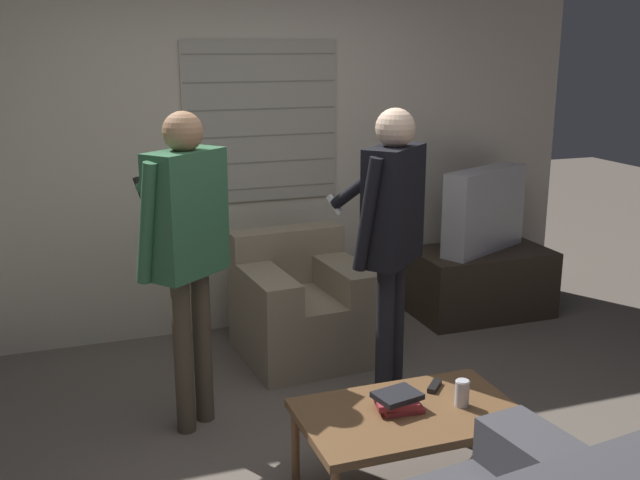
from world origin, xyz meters
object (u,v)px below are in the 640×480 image
Objects in this scene: armchair_beige at (301,306)px; book_stack at (398,401)px; person_left_standing at (186,233)px; tv at (484,210)px; soda_can at (462,393)px; person_right_standing at (391,223)px; spare_remote at (435,386)px; coffee_table at (409,418)px.

armchair_beige is 3.73× the size of book_stack.
armchair_beige is 1.34m from person_left_standing.
person_left_standing is 1.37m from book_stack.
person_left_standing reaches higher than tv.
book_stack is at bearing 167.66° from soda_can.
spare_remote is at bearing -136.63° from person_right_standing.
book_stack is at bearing 145.69° from coffee_table.
person_right_standing is at bearing 71.71° from coffee_table.
person_left_standing reaches higher than spare_remote.
person_left_standing is 13.50× the size of soda_can.
spare_remote is at bearing 99.55° from soda_can.
soda_can is (0.29, -0.06, 0.02)m from book_stack.
armchair_beige reaches higher than coffee_table.
tv is 2.52m from book_stack.
person_right_standing is (0.27, 0.82, 0.71)m from coffee_table.
tv reaches higher than soda_can.
spare_remote is (-0.03, 0.20, -0.05)m from soda_can.
soda_can is at bearing 93.24° from armchair_beige.
spare_remote reaches higher than coffee_table.
person_left_standing is 13.88× the size of spare_remote.
person_right_standing is 1.05m from soda_can.
person_right_standing is 13.84× the size of spare_remote.
person_right_standing reaches higher than tv.
person_left_standing is at bearing 36.15° from armchair_beige.
book_stack is at bearing -88.42° from person_left_standing.
armchair_beige is 0.85× the size of coffee_table.
soda_can is (-1.31, -1.98, -0.35)m from tv.
soda_can is at bearing -81.19° from person_left_standing.
tv is at bearing -0.68° from person_right_standing.
soda_can reaches higher than spare_remote.
coffee_table is 0.28m from spare_remote.
armchair_beige is 0.50× the size of person_left_standing.
coffee_table is at bearing 84.92° from armchair_beige.
soda_can is at bearing -133.25° from person_right_standing.
person_left_standing reaches higher than armchair_beige.
tv is (1.56, 1.94, 0.45)m from coffee_table.
armchair_beige is at bearing 139.82° from spare_remote.
person_right_standing reaches higher than book_stack.
spare_remote is at bearing 37.50° from coffee_table.
armchair_beige is 6.95× the size of spare_remote.
person_right_standing reaches higher than spare_remote.
person_right_standing is (0.24, -0.85, 0.74)m from armchair_beige.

